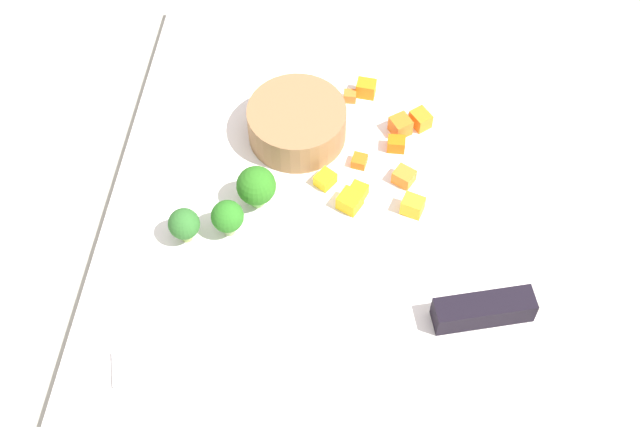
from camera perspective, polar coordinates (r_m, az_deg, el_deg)
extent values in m
plane|color=#9D9B8C|center=(0.72, 0.00, -0.98)|extent=(4.00, 4.00, 0.00)
cube|color=white|center=(0.71, 0.00, -0.72)|extent=(0.45, 0.35, 0.01)
cylinder|color=olive|center=(0.75, -1.51, 5.90)|extent=(0.08, 0.08, 0.03)
cube|color=silver|center=(0.65, -6.41, -9.08)|extent=(0.07, 0.16, 0.00)
cube|color=black|center=(0.67, 10.57, -6.17)|extent=(0.04, 0.08, 0.02)
cube|color=orange|center=(0.73, 5.47, 2.40)|extent=(0.02, 0.02, 0.01)
cube|color=orange|center=(0.74, 2.57, 3.42)|extent=(0.01, 0.01, 0.01)
cube|color=orange|center=(0.75, 4.97, 4.51)|extent=(0.01, 0.02, 0.01)
cube|color=orange|center=(0.77, 6.55, 6.09)|extent=(0.02, 0.02, 0.01)
cube|color=orange|center=(0.79, 3.01, 8.11)|extent=(0.01, 0.02, 0.01)
cube|color=orange|center=(0.78, 1.96, 7.62)|extent=(0.01, 0.01, 0.01)
cube|color=orange|center=(0.76, 5.24, 5.69)|extent=(0.02, 0.02, 0.02)
cube|color=yellow|center=(0.71, 6.04, 0.51)|extent=(0.02, 0.02, 0.02)
cube|color=yellow|center=(0.73, 0.63, 2.20)|extent=(0.02, 0.02, 0.01)
cube|color=yellow|center=(0.71, 1.96, 0.80)|extent=(0.02, 0.02, 0.01)
cube|color=yellow|center=(0.72, 2.52, 1.46)|extent=(0.02, 0.02, 0.01)
cylinder|color=#86C366|center=(0.71, -4.09, 1.05)|extent=(0.01, 0.01, 0.02)
sphere|color=#2B741D|center=(0.70, -4.16, 1.82)|extent=(0.03, 0.03, 0.03)
cylinder|color=#90AE6D|center=(0.70, -5.93, -0.85)|extent=(0.01, 0.01, 0.01)
sphere|color=#2A7520|center=(0.69, -6.04, -0.19)|extent=(0.03, 0.03, 0.03)
cylinder|color=#95BB5C|center=(0.70, -8.68, -1.29)|extent=(0.01, 0.01, 0.01)
sphere|color=#2E6B29|center=(0.69, -8.83, -0.67)|extent=(0.03, 0.03, 0.03)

